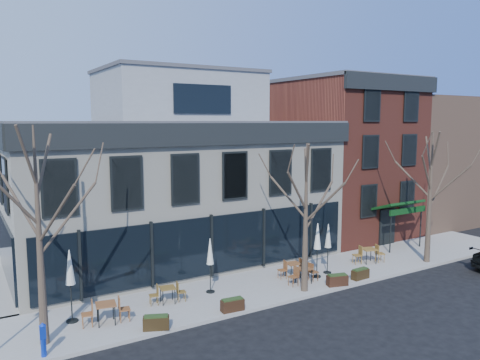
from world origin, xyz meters
TOP-DOWN VIEW (x-y plane):
  - ground at (0.00, 0.00)m, footprint 120.00×120.00m
  - sidewalk_front at (3.25, -2.15)m, footprint 33.50×4.70m
  - corner_building at (0.07, 5.07)m, footprint 18.39×10.39m
  - red_brick_building at (13.00, 4.98)m, footprint 8.20×11.78m
  - bg_building at (23.00, 6.00)m, footprint 12.00×12.00m
  - tree_corner at (-8.49, -3.20)m, footprint 3.93×3.98m
  - tree_mid at (3.01, -3.90)m, footprint 3.50×3.55m
  - tree_right at (12.01, -3.90)m, footprint 3.72×3.77m
  - call_box at (-8.68, -4.20)m, footprint 0.24×0.24m
  - cafe_set_0 at (-6.12, -2.68)m, footprint 1.98×0.89m
  - cafe_set_1 at (-3.18, -1.94)m, footprint 1.71×0.78m
  - cafe_set_3 at (3.74, -2.05)m, footprint 1.77×0.78m
  - cafe_set_4 at (3.60, -3.08)m, footprint 1.80×0.75m
  - cafe_set_5 at (8.92, -2.35)m, footprint 1.97×1.04m
  - umbrella_0 at (-7.25, -1.79)m, footprint 0.48×0.48m
  - umbrella_1 at (-0.96, -1.77)m, footprint 0.42×0.42m
  - umbrella_3 at (4.79, -2.70)m, footprint 0.46×0.46m
  - umbrella_4 at (5.69, -2.50)m, footprint 0.43×0.43m
  - planter_0 at (-4.60, -4.20)m, footprint 1.08×0.77m
  - planter_1 at (-1.16, -4.20)m, footprint 1.02×0.48m
  - planter_2 at (4.82, -4.20)m, footprint 1.10×0.67m
  - planter_3 at (6.50, -4.08)m, footprint 1.00×0.45m

SIDE VIEW (x-z plane):
  - ground at x=0.00m, z-range 0.00..0.00m
  - sidewalk_front at x=3.25m, z-range 0.00..0.15m
  - planter_3 at x=6.50m, z-range 0.15..0.70m
  - planter_1 at x=-1.16m, z-range 0.15..0.70m
  - planter_0 at x=-4.60m, z-range 0.15..0.71m
  - planter_2 at x=4.82m, z-range 0.15..0.72m
  - cafe_set_1 at x=-3.18m, z-range 0.16..1.04m
  - cafe_set_3 at x=3.74m, z-range 0.16..1.07m
  - cafe_set_4 at x=3.60m, z-range 0.16..1.10m
  - cafe_set_5 at x=8.92m, z-range 0.16..1.18m
  - cafe_set_0 at x=-6.12m, z-range 0.16..1.18m
  - call_box at x=-8.68m, z-range 0.19..1.40m
  - umbrella_1 at x=-0.96m, z-range 0.69..3.29m
  - umbrella_4 at x=5.69m, z-range 0.70..3.37m
  - umbrella_3 at x=4.79m, z-range 0.74..3.58m
  - umbrella_0 at x=-7.25m, z-range 0.76..3.74m
  - tree_mid at x=3.01m, z-range 0.27..7.31m
  - tree_right at x=12.01m, z-range 0.28..7.76m
  - tree_corner at x=-8.49m, z-range 0.29..8.21m
  - corner_building at x=0.07m, z-range -0.83..10.27m
  - bg_building at x=23.00m, z-range 0.00..10.00m
  - red_brick_building at x=13.00m, z-range 0.05..11.22m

